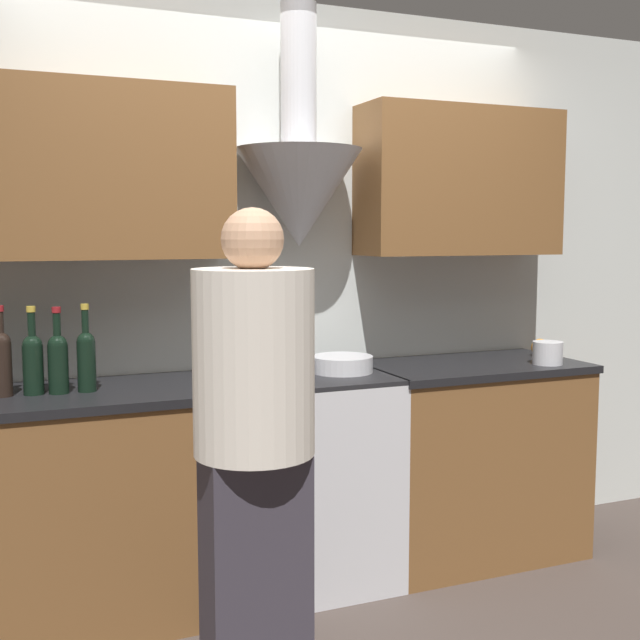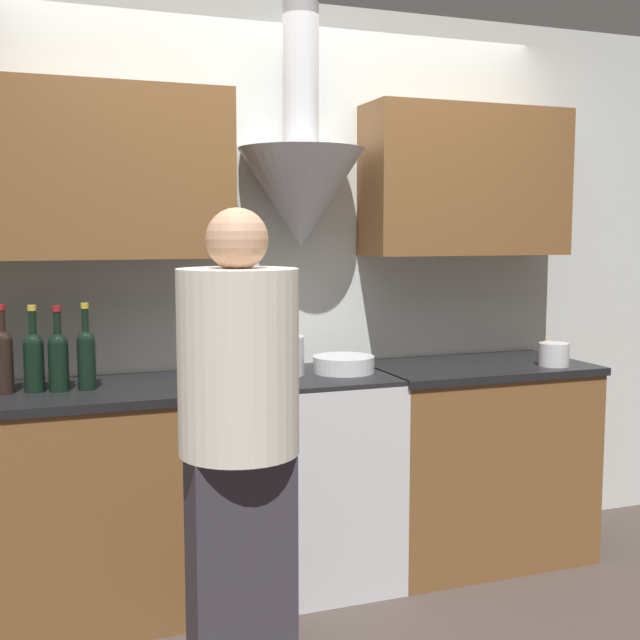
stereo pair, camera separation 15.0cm
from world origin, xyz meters
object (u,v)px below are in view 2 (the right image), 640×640
object	(u,v)px
wine_bottle_5	(86,356)
stock_pot	(276,355)
wine_bottle_2	(3,358)
wine_bottle_3	(34,358)
orange_fruit	(548,349)
wine_bottle_4	(58,358)
mixing_bowl	(344,364)
person_foreground_left	(239,455)
saucepan	(554,354)
stove_range	(312,477)

from	to	relation	value
wine_bottle_5	stock_pot	size ratio (longest dim) A/B	1.40
wine_bottle_2	wine_bottle_3	bearing A→B (deg)	-3.42
stock_pot	orange_fruit	distance (m)	1.41
wine_bottle_4	orange_fruit	bearing A→B (deg)	1.36
wine_bottle_4	wine_bottle_5	size ratio (longest dim) A/B	0.98
wine_bottle_3	wine_bottle_5	size ratio (longest dim) A/B	0.99
wine_bottle_2	wine_bottle_5	xyz separation A→B (m)	(0.31, -0.02, -0.01)
mixing_bowl	person_foreground_left	xyz separation A→B (m)	(-0.73, -0.99, -0.08)
stock_pot	wine_bottle_3	bearing A→B (deg)	-177.31
mixing_bowl	saucepan	bearing A→B (deg)	-10.04
orange_fruit	saucepan	size ratio (longest dim) A/B	0.63
wine_bottle_3	person_foreground_left	distance (m)	1.15
mixing_bowl	saucepan	distance (m)	1.00
stove_range	wine_bottle_4	xyz separation A→B (m)	(-1.06, -0.02, 0.60)
mixing_bowl	person_foreground_left	bearing A→B (deg)	-126.37
saucepan	person_foreground_left	size ratio (longest dim) A/B	0.09
orange_fruit	wine_bottle_4	bearing A→B (deg)	-178.64
wine_bottle_2	person_foreground_left	size ratio (longest dim) A/B	0.21
wine_bottle_4	saucepan	distance (m)	2.20
saucepan	wine_bottle_4	bearing A→B (deg)	175.85
mixing_bowl	orange_fruit	xyz separation A→B (m)	(1.11, 0.04, 0.01)
wine_bottle_3	mixing_bowl	bearing A→B (deg)	-0.04
stock_pot	mixing_bowl	distance (m)	0.31
wine_bottle_4	person_foreground_left	xyz separation A→B (m)	(0.48, -0.97, -0.18)
stock_pot	saucepan	distance (m)	1.30
person_foreground_left	wine_bottle_4	bearing A→B (deg)	116.12
wine_bottle_2	wine_bottle_3	xyz separation A→B (m)	(0.11, -0.01, -0.01)
wine_bottle_4	mixing_bowl	world-z (taller)	wine_bottle_4
wine_bottle_3	wine_bottle_2	bearing A→B (deg)	176.58
wine_bottle_2	wine_bottle_4	xyz separation A→B (m)	(0.20, -0.02, -0.01)
mixing_bowl	saucepan	size ratio (longest dim) A/B	1.95
wine_bottle_4	person_foreground_left	bearing A→B (deg)	-63.88
wine_bottle_3	wine_bottle_4	bearing A→B (deg)	-10.19
wine_bottle_3	saucepan	distance (m)	2.29
wine_bottle_4	mixing_bowl	xyz separation A→B (m)	(1.21, 0.02, -0.09)
mixing_bowl	wine_bottle_5	bearing A→B (deg)	-179.15
stove_range	mixing_bowl	bearing A→B (deg)	0.06
wine_bottle_3	wine_bottle_5	world-z (taller)	wine_bottle_5
stove_range	stock_pot	world-z (taller)	stock_pot
wine_bottle_3	stove_range	bearing A→B (deg)	-0.06
mixing_bowl	orange_fruit	world-z (taller)	orange_fruit
wine_bottle_2	wine_bottle_5	bearing A→B (deg)	-4.48
stove_range	wine_bottle_4	distance (m)	1.21
wine_bottle_2	orange_fruit	size ratio (longest dim) A/B	3.90
mixing_bowl	person_foreground_left	world-z (taller)	person_foreground_left
wine_bottle_5	stock_pot	distance (m)	0.81
wine_bottle_5	orange_fruit	bearing A→B (deg)	1.45
wine_bottle_2	stock_pot	distance (m)	1.11
wine_bottle_3	person_foreground_left	bearing A→B (deg)	-60.16
wine_bottle_3	wine_bottle_4	size ratio (longest dim) A/B	1.01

